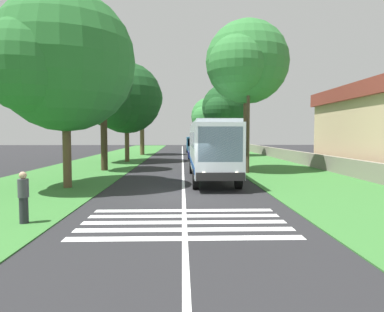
{
  "coord_description": "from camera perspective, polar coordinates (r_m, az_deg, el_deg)",
  "views": [
    {
      "loc": [
        -16.41,
        0.08,
        2.93
      ],
      "look_at": [
        4.99,
        -0.54,
        1.6
      ],
      "focal_mm": 32.59,
      "sensor_mm": 36.0,
      "label": 1
    }
  ],
  "objects": [
    {
      "name": "ground",
      "position": [
        16.68,
        -1.37,
        -6.57
      ],
      "size": [
        160.0,
        160.0,
        0.0
      ],
      "primitive_type": "plane",
      "color": "#262628"
    },
    {
      "name": "grass_verge_left",
      "position": [
        32.58,
        -16.09,
        -1.71
      ],
      "size": [
        120.0,
        8.0,
        0.04
      ],
      "primitive_type": "cube",
      "color": "#387533",
      "rests_on": "ground"
    },
    {
      "name": "grass_verge_right",
      "position": [
        32.62,
        13.06,
        -1.65
      ],
      "size": [
        120.0,
        8.0,
        0.04
      ],
      "primitive_type": "cube",
      "color": "#387533",
      "rests_on": "ground"
    },
    {
      "name": "centre_line",
      "position": [
        31.55,
        -1.5,
        -1.76
      ],
      "size": [
        110.0,
        0.16,
        0.01
      ],
      "primitive_type": "cube",
      "color": "silver",
      "rests_on": "ground"
    },
    {
      "name": "coach_bus",
      "position": [
        22.53,
        3.13,
        1.55
      ],
      "size": [
        11.16,
        2.62,
        3.73
      ],
      "color": "silver",
      "rests_on": "ground"
    },
    {
      "name": "zebra_crossing",
      "position": [
        11.83,
        -1.25,
        -10.79
      ],
      "size": [
        4.05,
        6.8,
        0.01
      ],
      "color": "silver",
      "rests_on": "ground"
    },
    {
      "name": "trailing_car_0",
      "position": [
        42.05,
        0.52,
        0.47
      ],
      "size": [
        4.3,
        1.78,
        1.43
      ],
      "color": "navy",
      "rests_on": "ground"
    },
    {
      "name": "trailing_car_1",
      "position": [
        47.33,
        0.81,
        0.82
      ],
      "size": [
        4.3,
        1.78,
        1.43
      ],
      "color": "gray",
      "rests_on": "ground"
    },
    {
      "name": "trailing_minibus_0",
      "position": [
        56.62,
        0.15,
        2.16
      ],
      "size": [
        6.0,
        2.14,
        2.53
      ],
      "color": "teal",
      "rests_on": "ground"
    },
    {
      "name": "roadside_tree_left_0",
      "position": [
        20.67,
        -20.31,
        13.59
      ],
      "size": [
        9.06,
        7.49,
        10.53
      ],
      "color": "brown",
      "rests_on": "grass_verge_left"
    },
    {
      "name": "roadside_tree_left_1",
      "position": [
        29.11,
        -14.64,
        11.45
      ],
      "size": [
        5.68,
        4.71,
        9.47
      ],
      "color": "#3D2D1E",
      "rests_on": "grass_verge_left"
    },
    {
      "name": "roadside_tree_left_2",
      "position": [
        37.7,
        -11.13,
        9.01
      ],
      "size": [
        8.91,
        7.54,
        10.45
      ],
      "color": "brown",
      "rests_on": "grass_verge_left"
    },
    {
      "name": "roadside_tree_left_3",
      "position": [
        50.22,
        -8.3,
        9.12
      ],
      "size": [
        6.9,
        5.85,
        10.9
      ],
      "color": "brown",
      "rests_on": "grass_verge_left"
    },
    {
      "name": "roadside_tree_right_0",
      "position": [
        78.31,
        2.62,
        6.79
      ],
      "size": [
        8.37,
        7.03,
        10.95
      ],
      "color": "brown",
      "rests_on": "grass_verge_right"
    },
    {
      "name": "roadside_tree_right_1",
      "position": [
        47.6,
        5.25,
        7.74
      ],
      "size": [
        7.25,
        6.23,
        9.65
      ],
      "color": "#4C3826",
      "rests_on": "grass_verge_right"
    },
    {
      "name": "roadside_tree_right_2",
      "position": [
        66.63,
        2.79,
        6.39
      ],
      "size": [
        8.43,
        7.16,
        9.94
      ],
      "color": "#3D2D1E",
      "rests_on": "grass_verge_right"
    },
    {
      "name": "roadside_tree_right_3",
      "position": [
        28.48,
        8.61,
        14.57
      ],
      "size": [
        7.9,
        6.49,
        11.79
      ],
      "color": "brown",
      "rests_on": "grass_verge_right"
    },
    {
      "name": "utility_pole",
      "position": [
        26.45,
        9.17,
        6.85
      ],
      "size": [
        0.24,
        1.4,
        8.58
      ],
      "color": "#473828",
      "rests_on": "grass_verge_right"
    },
    {
      "name": "roadside_wall",
      "position": [
        38.31,
        16.1,
        -0.01
      ],
      "size": [
        70.0,
        0.4,
        1.2
      ],
      "primitive_type": "cube",
      "color": "gray",
      "rests_on": "grass_verge_right"
    },
    {
      "name": "pedestrian",
      "position": [
        12.63,
        -25.87,
        -6.04
      ],
      "size": [
        0.34,
        0.34,
        1.69
      ],
      "color": "#26262D",
      "rests_on": "grass_verge_left"
    }
  ]
}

